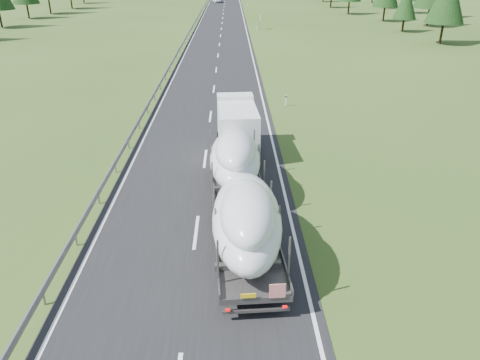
{
  "coord_description": "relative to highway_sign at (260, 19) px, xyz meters",
  "views": [
    {
      "loc": [
        1.7,
        -9.91,
        11.63
      ],
      "look_at": [
        2.11,
        10.68,
        1.92
      ],
      "focal_mm": 35.0,
      "sensor_mm": 36.0,
      "label": 1
    }
  ],
  "objects": [
    {
      "name": "road_surface",
      "position": [
        -7.2,
        20.0,
        -1.8
      ],
      "size": [
        10.0,
        400.0,
        0.02
      ],
      "primitive_type": "cube",
      "color": "black",
      "rests_on": "ground"
    },
    {
      "name": "guardrail",
      "position": [
        -12.5,
        19.94,
        -1.21
      ],
      "size": [
        0.1,
        400.0,
        0.76
      ],
      "color": "slate",
      "rests_on": "ground"
    },
    {
      "name": "highway_sign",
      "position": [
        0.0,
        0.0,
        0.0
      ],
      "size": [
        0.08,
        0.9,
        2.6
      ],
      "color": "slate",
      "rests_on": "ground"
    },
    {
      "name": "boat_truck",
      "position": [
        -5.09,
        -68.65,
        0.29
      ],
      "size": [
        3.45,
        18.79,
        3.77
      ],
      "color": "white",
      "rests_on": "ground"
    },
    {
      "name": "distant_van",
      "position": [
        -9.34,
        60.84,
        -1.04
      ],
      "size": [
        2.87,
        5.67,
        1.53
      ],
      "primitive_type": "imported",
      "rotation": [
        0.0,
        0.0,
        -0.06
      ],
      "color": "silver",
      "rests_on": "ground"
    }
  ]
}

